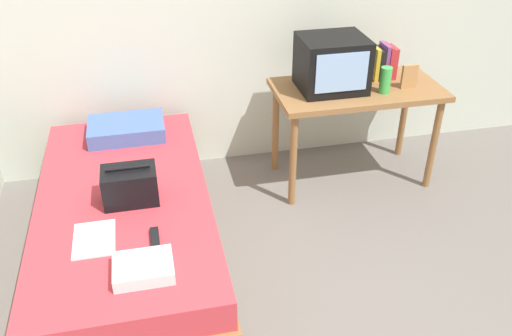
% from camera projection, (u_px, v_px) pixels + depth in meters
% --- Properties ---
extents(bed, '(1.00, 2.00, 0.48)m').
position_uv_depth(bed, '(128.00, 228.00, 3.24)').
color(bed, olive).
rests_on(bed, ground).
extents(desk, '(1.16, 0.60, 0.74)m').
position_uv_depth(desk, '(356.00, 99.00, 3.81)').
color(desk, olive).
rests_on(desk, ground).
extents(tv, '(0.44, 0.39, 0.36)m').
position_uv_depth(tv, '(332.00, 64.00, 3.64)').
color(tv, black).
rests_on(tv, desk).
extents(water_bottle, '(0.07, 0.07, 0.18)m').
position_uv_depth(water_bottle, '(385.00, 80.00, 3.63)').
color(water_bottle, green).
rests_on(water_bottle, desk).
extents(book_row, '(0.17, 0.16, 0.25)m').
position_uv_depth(book_row, '(383.00, 62.00, 3.84)').
color(book_row, gold).
rests_on(book_row, desk).
extents(picture_frame, '(0.11, 0.02, 0.17)m').
position_uv_depth(picture_frame, '(409.00, 76.00, 3.70)').
color(picture_frame, '#B27F4C').
rests_on(picture_frame, desk).
extents(pillow, '(0.50, 0.35, 0.11)m').
position_uv_depth(pillow, '(126.00, 129.00, 3.68)').
color(pillow, '#4766AD').
rests_on(pillow, bed).
extents(handbag, '(0.30, 0.20, 0.23)m').
position_uv_depth(handbag, '(130.00, 185.00, 3.01)').
color(handbag, black).
rests_on(handbag, bed).
extents(magazine, '(0.21, 0.29, 0.01)m').
position_uv_depth(magazine, '(94.00, 239.00, 2.77)').
color(magazine, white).
rests_on(magazine, bed).
extents(remote_dark, '(0.04, 0.16, 0.02)m').
position_uv_depth(remote_dark, '(155.00, 238.00, 2.76)').
color(remote_dark, black).
rests_on(remote_dark, bed).
extents(folded_towel, '(0.28, 0.22, 0.07)m').
position_uv_depth(folded_towel, '(143.00, 268.00, 2.54)').
color(folded_towel, white).
rests_on(folded_towel, bed).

